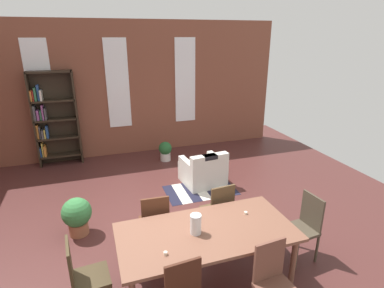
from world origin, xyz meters
The scene contains 19 objects.
ground_plane centered at (0.00, 0.00, 0.00)m, with size 10.09×10.09×0.00m, color #4D2724.
back_wall_brick centered at (0.00, 3.94, 1.67)m, with size 8.48×0.12×3.35m, color brown.
window_pane_0 centered at (-1.74, 3.87, 1.84)m, with size 0.55×0.02×2.18m, color white.
window_pane_1 centered at (0.00, 3.87, 1.84)m, with size 0.55×0.02×2.18m, color white.
window_pane_2 centered at (1.74, 3.87, 1.84)m, with size 0.55×0.02×2.18m, color white.
dining_table centered at (0.47, -1.03, 0.69)m, with size 2.15×1.06×0.76m.
vase_on_table centered at (0.33, -1.03, 0.88)m, with size 0.13×0.13×0.25m, color silver.
tealight_candle_0 centered at (1.09, -0.85, 0.77)m, with size 0.04×0.04×0.03m, color silver.
tealight_candle_1 centered at (-0.11, -1.29, 0.78)m, with size 0.04×0.04×0.04m, color silver.
dining_chair_far_right centered at (0.96, -0.27, 0.51)m, with size 0.43×0.43×0.95m.
dining_chair_head_right centered at (1.92, -1.02, 0.51)m, with size 0.44×0.44×0.95m.
dining_chair_near_right centered at (0.95, -1.78, 0.51)m, with size 0.43×0.43×0.95m.
dining_chair_far_left centered at (-0.02, -0.27, 0.51)m, with size 0.42×0.42×0.95m.
dining_chair_head_left centered at (-0.98, -1.03, 0.51)m, with size 0.43×0.43×0.95m.
bookshelf_tall centered at (-1.57, 3.70, 1.14)m, with size 0.98×0.29×2.23m.
armchair_white centered at (1.40, 1.55, 0.28)m, with size 0.87×0.87×0.75m.
potted_plant_by_shelf centered at (-1.08, 0.54, 0.35)m, with size 0.46×0.46×0.62m.
potted_plant_corner centered at (0.95, 3.06, 0.26)m, with size 0.32×0.32×0.49m.
striped_rug centered at (1.24, 1.28, 0.00)m, with size 1.41×0.84×0.01m.
Camera 1 is at (-0.71, -3.95, 3.00)m, focal length 28.79 mm.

